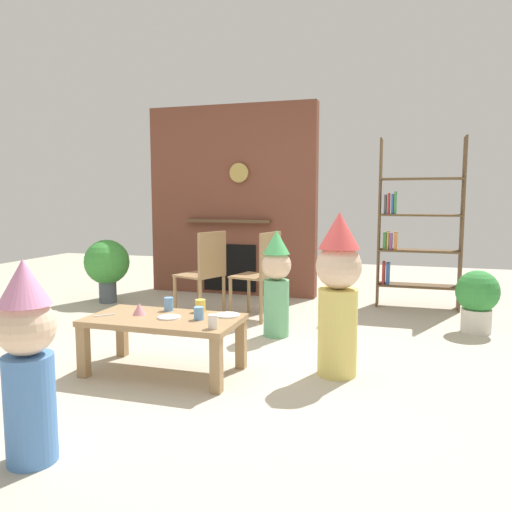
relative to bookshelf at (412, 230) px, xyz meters
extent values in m
plane|color=#BCB29E|center=(-1.38, -2.40, -0.88)|extent=(12.00, 12.00, 0.00)
cube|color=brown|center=(-2.23, 0.20, 0.32)|extent=(2.20, 0.18, 2.40)
cube|color=black|center=(-2.23, 0.10, -0.53)|extent=(0.70, 0.02, 0.60)
cube|color=brown|center=(-2.23, 0.06, 0.07)|extent=(1.10, 0.10, 0.04)
cylinder|color=tan|center=(-2.09, 0.08, 0.67)|extent=(0.24, 0.04, 0.24)
cube|color=brown|center=(-0.36, 0.00, 0.07)|extent=(0.02, 0.28, 1.90)
cube|color=brown|center=(0.52, 0.00, 0.07)|extent=(0.02, 0.28, 1.90)
cube|color=brown|center=(0.08, 0.00, -0.63)|extent=(0.86, 0.28, 0.02)
cube|color=brown|center=(0.08, 0.00, -0.23)|extent=(0.86, 0.28, 0.02)
cube|color=brown|center=(0.08, 0.00, 0.17)|extent=(0.86, 0.28, 0.02)
cube|color=brown|center=(0.08, 0.00, 0.57)|extent=(0.86, 0.28, 0.02)
cube|color=#B23333|center=(-0.30, 0.00, -0.49)|extent=(0.03, 0.20, 0.25)
cube|color=#3359A5|center=(-0.25, 0.00, -0.50)|extent=(0.04, 0.20, 0.24)
cube|color=#3F8C4C|center=(-0.30, 0.00, -0.13)|extent=(0.03, 0.20, 0.19)
cube|color=gold|center=(-0.26, 0.00, -0.12)|extent=(0.02, 0.20, 0.20)
cube|color=#8C4C99|center=(-0.23, 0.00, -0.13)|extent=(0.03, 0.20, 0.18)
cube|color=#D87F3F|center=(-0.18, 0.00, -0.12)|extent=(0.03, 0.20, 0.19)
cube|color=#4C4C51|center=(-0.30, 0.00, 0.29)|extent=(0.02, 0.20, 0.22)
cube|color=#B23333|center=(-0.27, 0.00, 0.30)|extent=(0.02, 0.20, 0.24)
cube|color=#3359A5|center=(-0.22, 0.00, 0.29)|extent=(0.02, 0.20, 0.23)
cube|color=#3F8C4C|center=(-0.19, 0.00, 0.31)|extent=(0.03, 0.20, 0.25)
cube|color=#9E7A51|center=(-1.68, -2.77, -0.50)|extent=(1.08, 0.58, 0.04)
cube|color=#9E7A51|center=(-2.18, -3.02, -0.70)|extent=(0.07, 0.07, 0.36)
cube|color=#9E7A51|center=(-1.18, -3.02, -0.70)|extent=(0.07, 0.07, 0.36)
cube|color=#9E7A51|center=(-2.18, -2.53, -0.70)|extent=(0.07, 0.07, 0.36)
cube|color=#9E7A51|center=(-1.18, -2.53, -0.70)|extent=(0.07, 0.07, 0.36)
cylinder|color=silver|center=(-1.23, -2.96, -0.43)|extent=(0.06, 0.06, 0.09)
cylinder|color=#669EE0|center=(-1.74, -2.57, -0.43)|extent=(0.07, 0.07, 0.10)
cylinder|color=#669EE0|center=(-1.41, -2.76, -0.43)|extent=(0.07, 0.07, 0.09)
cylinder|color=#F2CC4C|center=(-1.50, -2.54, -0.43)|extent=(0.08, 0.08, 0.09)
cylinder|color=white|center=(-1.26, -2.60, -0.47)|extent=(0.18, 0.18, 0.01)
cylinder|color=white|center=(-1.63, -2.78, -0.47)|extent=(0.16, 0.16, 0.01)
cone|color=pink|center=(-1.88, -2.76, -0.43)|extent=(0.10, 0.10, 0.09)
cube|color=silver|center=(-2.11, -2.85, -0.47)|extent=(0.12, 0.12, 0.01)
cylinder|color=#4C7FC6|center=(-1.71, -4.06, -0.62)|extent=(0.23, 0.23, 0.52)
sphere|color=beige|center=(-1.71, -4.06, -0.23)|extent=(0.27, 0.27, 0.27)
cone|color=pink|center=(-1.71, -4.06, -0.02)|extent=(0.24, 0.24, 0.22)
cylinder|color=#E0CC66|center=(-0.49, -2.46, -0.57)|extent=(0.28, 0.28, 0.62)
sphere|color=beige|center=(-0.49, -2.46, -0.11)|extent=(0.32, 0.32, 0.32)
cone|color=#EA4C4C|center=(-0.49, -2.46, 0.14)|extent=(0.29, 0.29, 0.25)
cylinder|color=#66B27F|center=(-1.16, -1.61, -0.62)|extent=(0.23, 0.23, 0.51)
sphere|color=beige|center=(-1.16, -1.61, -0.23)|extent=(0.27, 0.27, 0.27)
cone|color=#4CB766|center=(-1.16, -1.61, -0.03)|extent=(0.24, 0.24, 0.21)
cube|color=#9E7A51|center=(-2.12, -1.12, -0.44)|extent=(0.51, 0.51, 0.02)
cube|color=#9E7A51|center=(-1.94, -1.19, -0.20)|extent=(0.16, 0.39, 0.45)
cylinder|color=#9E7A51|center=(-2.23, -0.89, -0.66)|extent=(0.04, 0.04, 0.43)
cylinder|color=#9E7A51|center=(-2.35, -1.23, -0.66)|extent=(0.04, 0.04, 0.43)
cylinder|color=#9E7A51|center=(-1.89, -1.02, -0.66)|extent=(0.04, 0.04, 0.43)
cylinder|color=#9E7A51|center=(-2.01, -1.35, -0.66)|extent=(0.04, 0.04, 0.43)
cube|color=#9E7A51|center=(-1.54, -1.03, -0.44)|extent=(0.48, 0.48, 0.02)
cube|color=#9E7A51|center=(-1.36, -1.07, -0.20)|extent=(0.12, 0.40, 0.45)
cylinder|color=#9E7A51|center=(-1.68, -0.81, -0.66)|extent=(0.04, 0.04, 0.43)
cylinder|color=#9E7A51|center=(-1.76, -1.16, -0.66)|extent=(0.04, 0.04, 0.43)
cylinder|color=#9E7A51|center=(-1.33, -0.89, -0.66)|extent=(0.04, 0.04, 0.43)
cylinder|color=#9E7A51|center=(-1.41, -1.24, -0.66)|extent=(0.04, 0.04, 0.43)
cylinder|color=beige|center=(0.59, -0.96, -0.77)|extent=(0.27, 0.27, 0.22)
sphere|color=#338B3B|center=(0.59, -0.96, -0.49)|extent=(0.39, 0.39, 0.39)
cylinder|color=#4C5660|center=(-3.45, -0.79, -0.75)|extent=(0.20, 0.20, 0.26)
sphere|color=green|center=(-3.45, -0.79, -0.39)|extent=(0.53, 0.53, 0.53)
camera|label=1|loc=(-0.04, -5.92, 0.37)|focal=35.30mm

